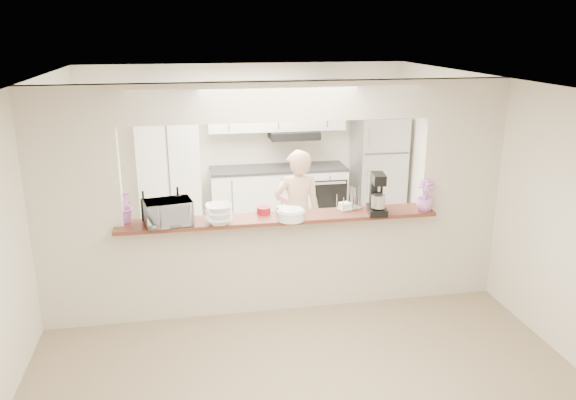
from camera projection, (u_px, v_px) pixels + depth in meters
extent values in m
plane|color=tan|center=(279.00, 306.00, 6.34)|extent=(6.00, 6.00, 0.00)
cube|color=silver|center=(260.00, 254.00, 7.79)|extent=(5.00, 2.90, 0.01)
cube|color=beige|center=(77.00, 212.00, 5.61)|extent=(0.90, 0.15, 2.50)
cube|color=beige|center=(458.00, 191.00, 6.32)|extent=(0.90, 0.15, 2.50)
cube|color=beige|center=(278.00, 101.00, 5.66)|extent=(3.20, 0.15, 0.40)
cube|color=beige|center=(279.00, 263.00, 6.18)|extent=(3.20, 0.15, 1.05)
cube|color=brown|center=(279.00, 218.00, 5.97)|extent=(3.40, 0.38, 0.04)
cube|color=silver|center=(169.00, 165.00, 8.35)|extent=(0.90, 0.60, 2.10)
cube|color=silver|center=(278.00, 198.00, 8.82)|extent=(2.10, 0.60, 0.90)
cube|color=#2D2D2F|center=(278.00, 169.00, 8.68)|extent=(2.10, 0.62, 0.04)
cube|color=silver|center=(277.00, 106.00, 8.52)|extent=(2.10, 0.35, 0.75)
cube|color=black|center=(294.00, 135.00, 8.59)|extent=(0.75, 0.45, 0.12)
cube|color=black|center=(330.00, 198.00, 8.65)|extent=(0.55, 0.02, 0.55)
cube|color=#B5B5BB|center=(378.00, 169.00, 8.93)|extent=(0.75, 0.70, 1.70)
imported|color=pink|center=(123.00, 206.00, 5.73)|extent=(0.41, 0.39, 0.36)
cylinder|color=black|center=(178.00, 207.00, 5.86)|extent=(0.07, 0.07, 0.26)
cylinder|color=black|center=(177.00, 191.00, 5.81)|extent=(0.02, 0.02, 0.09)
cylinder|color=black|center=(144.00, 210.00, 5.80)|extent=(0.06, 0.06, 0.24)
cylinder|color=black|center=(143.00, 195.00, 5.75)|extent=(0.02, 0.02, 0.08)
imported|color=#B9B9BE|center=(168.00, 213.00, 5.68)|extent=(0.51, 0.40, 0.26)
imported|color=white|center=(219.00, 214.00, 5.71)|extent=(0.28, 0.28, 0.20)
cylinder|color=white|center=(291.00, 215.00, 5.84)|extent=(0.25, 0.25, 0.11)
cylinder|color=white|center=(291.00, 210.00, 5.82)|extent=(0.26, 0.26, 0.01)
cylinder|color=white|center=(291.00, 216.00, 5.84)|extent=(0.28, 0.28, 0.09)
cylinder|color=white|center=(291.00, 211.00, 5.83)|extent=(0.29, 0.29, 0.01)
cylinder|color=maroon|center=(264.00, 210.00, 6.05)|extent=(0.15, 0.15, 0.07)
cylinder|color=tan|center=(283.00, 209.00, 6.09)|extent=(0.14, 0.14, 0.06)
cube|color=silver|center=(349.00, 208.00, 6.20)|extent=(0.30, 0.23, 0.02)
cube|color=white|center=(349.00, 205.00, 6.19)|extent=(0.14, 0.14, 0.07)
cube|color=black|center=(377.00, 210.00, 6.05)|extent=(0.24, 0.33, 0.07)
cube|color=black|center=(376.00, 190.00, 6.09)|extent=(0.14, 0.13, 0.32)
cube|color=black|center=(379.00, 179.00, 5.93)|extent=(0.17, 0.27, 0.11)
cylinder|color=#B7B7BC|center=(378.00, 201.00, 5.95)|extent=(0.15, 0.15, 0.14)
imported|color=#A861B5|center=(426.00, 196.00, 6.10)|extent=(0.23, 0.23, 0.35)
imported|color=#DCAD8F|center=(297.00, 214.00, 6.92)|extent=(0.59, 0.39, 1.61)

